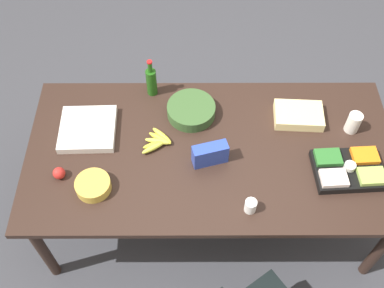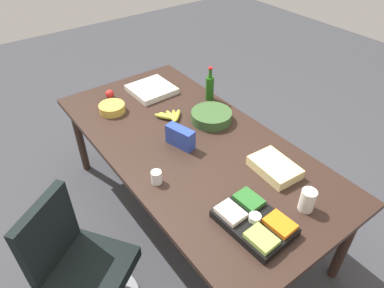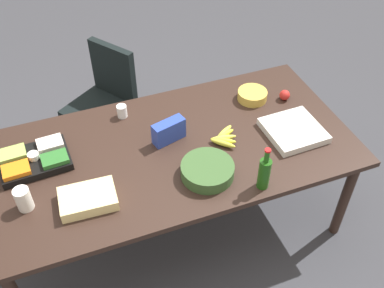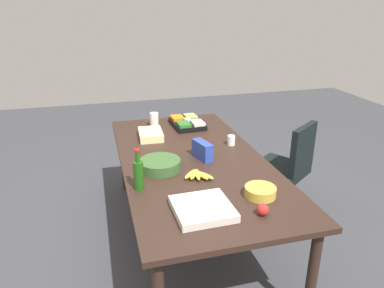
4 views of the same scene
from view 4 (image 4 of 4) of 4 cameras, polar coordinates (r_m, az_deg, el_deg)
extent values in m
plane|color=#3B3C41|center=(3.45, 0.08, -14.40)|extent=(10.00, 10.00, 0.00)
cube|color=#302019|center=(3.06, 0.08, -2.68)|extent=(2.38, 1.18, 0.04)
cylinder|color=#302019|center=(4.15, -10.66, -2.28)|extent=(0.07, 0.07, 0.75)
cylinder|color=#302019|center=(4.32, 2.64, -0.91)|extent=(0.07, 0.07, 0.75)
cylinder|color=#302019|center=(2.61, 18.36, -19.15)|extent=(0.07, 0.07, 0.75)
cylinder|color=gray|center=(4.00, 13.06, -9.08)|extent=(0.56, 0.56, 0.05)
cylinder|color=gray|center=(3.90, 13.32, -6.40)|extent=(0.06, 0.06, 0.37)
cube|color=black|center=(3.81, 13.56, -3.92)|extent=(0.67, 0.67, 0.09)
cube|color=black|center=(3.62, 17.02, -0.82)|extent=(0.30, 0.39, 0.47)
cube|color=#2A45AD|center=(3.03, 1.65, -0.99)|extent=(0.23, 0.13, 0.15)
cube|color=black|center=(3.84, -0.75, 3.18)|extent=(0.44, 0.32, 0.05)
cube|color=orange|center=(3.91, -2.32, 4.13)|extent=(0.17, 0.13, 0.03)
cube|color=#2B6B2A|center=(3.70, -1.33, 3.11)|extent=(0.17, 0.13, 0.03)
cube|color=#9EBD53|center=(3.95, -0.23, 4.34)|extent=(0.17, 0.13, 0.03)
cube|color=silver|center=(3.74, 0.87, 3.34)|extent=(0.17, 0.13, 0.03)
cylinder|color=white|center=(3.82, -0.76, 3.79)|extent=(0.07, 0.07, 0.04)
sphere|color=red|center=(2.32, 11.06, -10.08)|extent=(0.08, 0.08, 0.08)
cube|color=silver|center=(2.31, 1.67, -10.12)|extent=(0.37, 0.37, 0.05)
cylinder|color=white|center=(3.35, 6.18, 0.58)|extent=(0.08, 0.08, 0.09)
cylinder|color=#37592C|center=(2.86, -5.06, -3.26)|extent=(0.38, 0.38, 0.08)
cylinder|color=#1D5214|center=(2.56, -8.38, -4.92)|extent=(0.08, 0.08, 0.21)
cylinder|color=#1D5214|center=(2.50, -8.56, -1.96)|extent=(0.03, 0.03, 0.08)
cylinder|color=red|center=(2.49, -8.62, -0.98)|extent=(0.04, 0.04, 0.01)
cube|color=#F0DB91|center=(3.53, -6.52, 1.50)|extent=(0.33, 0.24, 0.07)
cylinder|color=gold|center=(2.52, 10.68, -7.37)|extent=(0.22, 0.22, 0.07)
ellipsoid|color=yellow|center=(2.74, -0.20, -4.74)|extent=(0.15, 0.14, 0.04)
ellipsoid|color=yellow|center=(2.73, 0.34, -4.79)|extent=(0.16, 0.12, 0.04)
ellipsoid|color=#D6CF44|center=(2.73, 0.90, -4.85)|extent=(0.17, 0.07, 0.04)
ellipsoid|color=yellow|center=(2.72, 1.46, -4.90)|extent=(0.17, 0.09, 0.04)
ellipsoid|color=#D3D743|center=(2.72, 2.01, -4.95)|extent=(0.16, 0.12, 0.04)
cylinder|color=white|center=(3.84, -5.96, 3.84)|extent=(0.10, 0.10, 0.15)
camera|label=1|loc=(3.72, 34.33, 37.10)|focal=43.05mm
camera|label=2|loc=(4.77, 9.85, 25.56)|focal=32.67mm
camera|label=3|loc=(3.63, -41.46, 29.38)|focal=42.05mm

